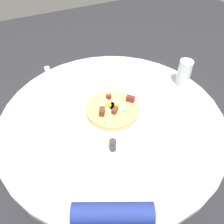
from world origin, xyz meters
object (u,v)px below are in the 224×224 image
at_px(dining_table, 112,141).
at_px(salt_shaker, 48,71).
at_px(breakfast_pizza, 112,109).
at_px(pepper_shaker, 113,145).
at_px(bread_plate, 159,94).
at_px(water_glass, 184,73).
at_px(pizza_plate, 112,112).
at_px(fork, 99,78).
at_px(knife, 104,80).

height_order(dining_table, salt_shaker, salt_shaker).
relative_size(breakfast_pizza, pepper_shaker, 4.42).
xyz_separation_m(bread_plate, salt_shaker, (0.46, -0.39, 0.02)).
bearing_deg(water_glass, pizza_plate, 5.90).
xyz_separation_m(water_glass, salt_shaker, (0.61, -0.36, -0.04)).
xyz_separation_m(fork, knife, (-0.01, 0.03, 0.00)).
relative_size(breakfast_pizza, water_glass, 1.74).
relative_size(dining_table, fork, 5.66).
bearing_deg(bread_plate, water_glass, -171.45).
xyz_separation_m(dining_table, pizza_plate, (-0.01, -0.03, 0.18)).
relative_size(pizza_plate, breakfast_pizza, 1.16).
relative_size(knife, pepper_shaker, 3.28).
bearing_deg(pizza_plate, fork, -99.62).
distance_m(pizza_plate, water_glass, 0.42).
height_order(fork, pepper_shaker, pepper_shaker).
bearing_deg(water_glass, pepper_shaker, 24.76).
xyz_separation_m(pizza_plate, pepper_shaker, (0.08, 0.19, 0.02)).
bearing_deg(pizza_plate, water_glass, -174.10).
bearing_deg(salt_shaker, water_glass, 149.44).
height_order(bread_plate, salt_shaker, salt_shaker).
bearing_deg(dining_table, salt_shaker, -67.12).
bearing_deg(salt_shaker, pizza_plate, 115.81).
height_order(salt_shaker, pepper_shaker, pepper_shaker).
bearing_deg(fork, dining_table, 54.42).
xyz_separation_m(dining_table, salt_shaker, (0.18, -0.43, 0.20)).
bearing_deg(bread_plate, pizza_plate, 4.38).
distance_m(breakfast_pizza, salt_shaker, 0.45).
bearing_deg(breakfast_pizza, fork, -99.51).
xyz_separation_m(dining_table, breakfast_pizza, (-0.01, -0.03, 0.20)).
bearing_deg(breakfast_pizza, knife, -104.31).
bearing_deg(fork, breakfast_pizza, 56.36).
bearing_deg(breakfast_pizza, pizza_plate, 22.75).
relative_size(dining_table, pizza_plate, 3.63).
distance_m(pizza_plate, salt_shaker, 0.45).
distance_m(breakfast_pizza, bread_plate, 0.27).
bearing_deg(dining_table, breakfast_pizza, -118.99).
relative_size(bread_plate, pepper_shaker, 3.47).
height_order(dining_table, fork, fork).
distance_m(bread_plate, salt_shaker, 0.60).
xyz_separation_m(knife, water_glass, (-0.36, 0.19, 0.06)).
bearing_deg(fork, water_glass, 125.31).
relative_size(pizza_plate, fork, 1.56).
bearing_deg(pizza_plate, salt_shaker, -64.19).
bearing_deg(water_glass, fork, -30.56).
relative_size(dining_table, breakfast_pizza, 4.20).
height_order(dining_table, pepper_shaker, pepper_shaker).
xyz_separation_m(breakfast_pizza, knife, (-0.06, -0.23, -0.02)).
distance_m(breakfast_pizza, knife, 0.24).
distance_m(dining_table, water_glass, 0.50).
xyz_separation_m(dining_table, knife, (-0.07, -0.26, 0.18)).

